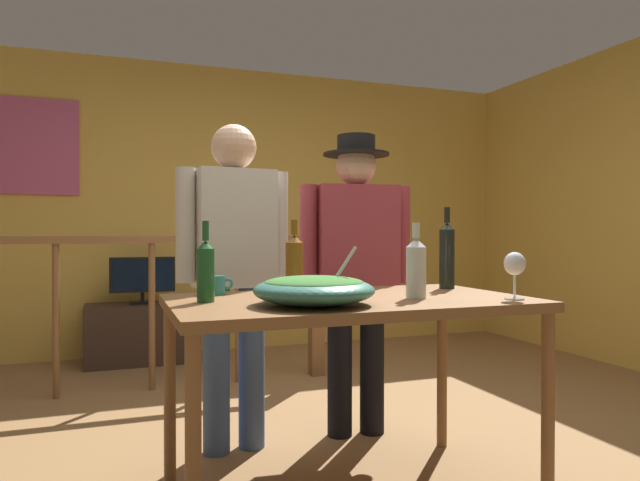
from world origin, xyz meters
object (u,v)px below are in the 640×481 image
object	(u,v)px
stair_railing	(181,288)
wine_bottle_clear	(416,267)
wine_glass	(515,266)
serving_table	(349,317)
mug_teal	(216,285)
person_standing_right	(356,258)
flat_screen_tv	(143,276)
framed_picture	(33,146)
tv_console	(143,333)
wine_bottle_amber	(294,263)
wine_bottle_green	(206,270)
person_standing_left	(234,259)
wine_bottle_dark	(447,254)
salad_bowl	(314,289)

from	to	relation	value
stair_railing	wine_bottle_clear	world-z (taller)	wine_bottle_clear
wine_glass	serving_table	bearing A→B (deg)	154.29
mug_teal	person_standing_right	distance (m)	0.90
flat_screen_tv	serving_table	bearing A→B (deg)	-76.77
framed_picture	tv_console	distance (m)	1.78
wine_bottle_amber	mug_teal	xyz separation A→B (m)	(-0.31, 0.10, -0.09)
serving_table	mug_teal	size ratio (longest dim) A/B	12.35
stair_railing	flat_screen_tv	distance (m)	0.88
mug_teal	tv_console	bearing A→B (deg)	94.00
wine_bottle_green	person_standing_left	distance (m)	0.67
framed_picture	flat_screen_tv	size ratio (longest dim) A/B	1.53
flat_screen_tv	wine_bottle_dark	distance (m)	2.89
tv_console	wine_bottle_amber	world-z (taller)	wine_bottle_amber
wine_bottle_amber	person_standing_left	bearing A→B (deg)	107.75
stair_railing	person_standing_right	xyz separation A→B (m)	(0.77, -1.27, 0.25)
salad_bowl	mug_teal	distance (m)	0.54
wine_glass	tv_console	bearing A→B (deg)	111.74
framed_picture	person_standing_left	distance (m)	2.83
stair_railing	tv_console	bearing A→B (deg)	103.64
stair_railing	wine_bottle_amber	distance (m)	1.80
serving_table	wine_glass	size ratio (longest dim) A/B	7.57
wine_bottle_clear	person_standing_right	bearing A→B (deg)	83.59
wine_bottle_clear	person_standing_left	xyz separation A→B (m)	(-0.57, 0.79, 0.01)
wine_bottle_dark	mug_teal	world-z (taller)	wine_bottle_dark
wine_bottle_dark	tv_console	bearing A→B (deg)	115.20
framed_picture	wine_bottle_clear	world-z (taller)	framed_picture
flat_screen_tv	wine_glass	bearing A→B (deg)	-68.07
serving_table	person_standing_left	size ratio (longest dim) A/B	0.88
flat_screen_tv	person_standing_left	distance (m)	2.16
salad_bowl	mug_teal	size ratio (longest dim) A/B	3.85
wine_bottle_dark	wine_bottle_amber	xyz separation A→B (m)	(-0.75, -0.01, -0.03)
wine_bottle_green	wine_bottle_clear	xyz separation A→B (m)	(0.80, -0.17, 0.00)
wine_glass	mug_teal	distance (m)	1.21
wine_bottle_clear	person_standing_right	world-z (taller)	person_standing_right
salad_bowl	wine_bottle_amber	world-z (taller)	wine_bottle_amber
framed_picture	wine_bottle_green	xyz separation A→B (m)	(0.94, -3.06, -0.85)
wine_bottle_green	person_standing_left	bearing A→B (deg)	69.49
stair_railing	salad_bowl	size ratio (longest dim) A/B	7.00
flat_screen_tv	wine_bottle_clear	xyz separation A→B (m)	(0.90, -2.91, 0.22)
person_standing_left	wine_bottle_clear	bearing A→B (deg)	119.42
serving_table	wine_bottle_green	bearing A→B (deg)	174.69
tv_console	wine_bottle_clear	size ratio (longest dim) A/B	2.99
tv_console	person_standing_left	xyz separation A→B (m)	(0.33, -2.15, 0.70)
framed_picture	person_standing_right	bearing A→B (deg)	-53.20
framed_picture	salad_bowl	bearing A→B (deg)	-68.57
wine_glass	mug_teal	xyz separation A→B (m)	(-1.06, 0.57, -0.09)
flat_screen_tv	wine_bottle_dark	xyz separation A→B (m)	(1.24, -2.60, 0.25)
wine_bottle_green	serving_table	bearing A→B (deg)	-5.31
tv_console	person_standing_right	distance (m)	2.47
wine_glass	stair_railing	bearing A→B (deg)	114.73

